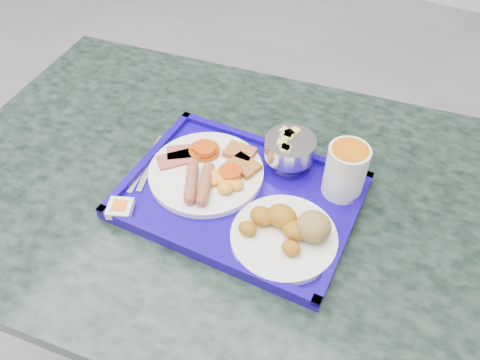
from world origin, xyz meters
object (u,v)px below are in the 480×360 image
Objects in this scene: bread_plate at (288,231)px; fruit_bowl at (290,148)px; tray at (240,196)px; juice_cup at (346,169)px; main_plate at (209,171)px; table at (230,242)px.

fruit_bowl is at bearing 115.65° from bread_plate.
tray is 0.20m from juice_cup.
juice_cup is at bearing -5.96° from fruit_bowl.
juice_cup reaches higher than bread_plate.
main_plate is 2.14× the size of juice_cup.
bread_plate is at bearing -64.35° from fruit_bowl.
juice_cup reaches higher than tray.
tray is 4.24× the size of juice_cup.
juice_cup is at bearing 75.50° from bread_plate.
juice_cup is at bearing 21.03° from main_plate.
tray reaches higher than table.
table is 13.03× the size of fruit_bowl.
juice_cup reaches higher than table.
juice_cup is (0.04, 0.15, 0.04)m from bread_plate.
fruit_bowl is 0.94× the size of juice_cup.
tray is at bearing -146.74° from juice_cup.
fruit_bowl is (0.12, 0.10, 0.03)m from main_plate.
tray is at bearing 159.26° from bread_plate.
main_plate is at bearing -170.83° from table.
bread_plate is 0.16m from juice_cup.
fruit_bowl reaches higher than table.
table is 0.28m from bread_plate.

